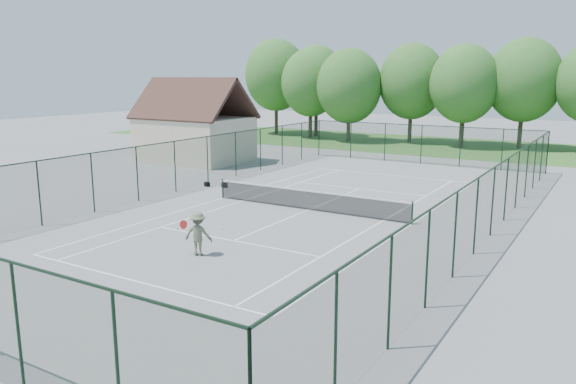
{
  "coord_description": "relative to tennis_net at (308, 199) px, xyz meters",
  "views": [
    {
      "loc": [
        13.61,
        -24.47,
        6.78
      ],
      "look_at": [
        0.0,
        -2.0,
        1.3
      ],
      "focal_mm": 35.0,
      "sensor_mm": 36.0,
      "label": 1
    }
  ],
  "objects": [
    {
      "name": "court_lines",
      "position": [
        0.0,
        0.0,
        -0.57
      ],
      "size": [
        11.05,
        23.85,
        0.01
      ],
      "color": "white",
      "rests_on": "ground"
    },
    {
      "name": "ground",
      "position": [
        0.0,
        0.0,
        -0.58
      ],
      "size": [
        140.0,
        140.0,
        0.0
      ],
      "primitive_type": "plane",
      "color": "gray",
      "rests_on": "ground"
    },
    {
      "name": "fence_enclosure",
      "position": [
        0.0,
        0.0,
        0.98
      ],
      "size": [
        18.05,
        36.05,
        3.02
      ],
      "color": "#183120",
      "rests_on": "ground"
    },
    {
      "name": "utility_building",
      "position": [
        -16.0,
        10.0,
        2.54
      ],
      "size": [
        8.6,
        6.27,
        6.63
      ],
      "color": "beige",
      "rests_on": "ground"
    },
    {
      "name": "tennis_net",
      "position": [
        0.0,
        0.0,
        0.0
      ],
      "size": [
        11.08,
        0.08,
        1.1
      ],
      "color": "black",
      "rests_on": "ground"
    },
    {
      "name": "tennis_player",
      "position": [
        0.0,
        -8.62,
        0.28
      ],
      "size": [
        1.79,
        0.97,
        1.7
      ],
      "color": "#61674C",
      "rests_on": "ground"
    },
    {
      "name": "sports_bag_a",
      "position": [
        -8.42,
        2.18,
        -0.44
      ],
      "size": [
        0.39,
        0.28,
        0.28
      ],
      "primitive_type": "cube",
      "rotation": [
        0.0,
        0.0,
        -0.23
      ],
      "color": "black",
      "rests_on": "ground"
    },
    {
      "name": "sports_bag_b",
      "position": [
        -7.3,
        2.49,
        -0.44
      ],
      "size": [
        0.35,
        0.22,
        0.27
      ],
      "primitive_type": "cube",
      "rotation": [
        0.0,
        0.0,
        -0.03
      ],
      "color": "black",
      "rests_on": "ground"
    },
    {
      "name": "grass_far",
      "position": [
        0.0,
        30.0,
        -0.57
      ],
      "size": [
        80.0,
        16.0,
        0.01
      ],
      "primitive_type": "cube",
      "color": "#3D6D2B",
      "rests_on": "ground"
    },
    {
      "name": "tree_line_far",
      "position": [
        0.0,
        30.0,
        5.42
      ],
      "size": [
        39.4,
        6.4,
        9.7
      ],
      "color": "#3F2F22",
      "rests_on": "ground"
    }
  ]
}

